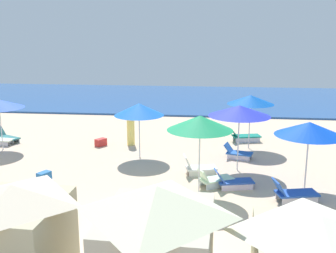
# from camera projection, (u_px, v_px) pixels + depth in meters

# --- Properties ---
(ground_plane) EXTENTS (60.00, 60.00, 0.00)m
(ground_plane) POSITION_uv_depth(u_px,v_px,m) (142.00, 232.00, 11.52)
(ground_plane) COLOR beige
(ocean) EXTENTS (60.00, 14.20, 0.12)m
(ocean) POSITION_uv_depth(u_px,v_px,m) (189.00, 98.00, 33.66)
(ocean) COLOR #265296
(ocean) RESTS_ON ground_plane
(cabana_2) EXTENTS (2.09, 2.26, 2.69)m
(cabana_2) POSITION_uv_depth(u_px,v_px,m) (16.00, 247.00, 8.04)
(cabana_2) COLOR #BBB18B
(cabana_2) RESTS_ON ground_plane
(umbrella_1) EXTENTS (2.20, 2.20, 2.58)m
(umbrella_1) POSITION_uv_depth(u_px,v_px,m) (251.00, 100.00, 19.17)
(umbrella_1) COLOR silver
(umbrella_1) RESTS_ON ground_plane
(lounge_chair_1_0) EXTENTS (1.63, 0.96, 0.65)m
(lounge_chair_1_0) POSITION_uv_depth(u_px,v_px,m) (244.00, 136.00, 20.83)
(lounge_chair_1_0) COLOR silver
(lounge_chair_1_0) RESTS_ON ground_plane
(umbrella_2) EXTENTS (2.46, 2.46, 2.67)m
(umbrella_2) POSITION_uv_depth(u_px,v_px,m) (239.00, 111.00, 16.06)
(umbrella_2) COLOR silver
(umbrella_2) RESTS_ON ground_plane
(lounge_chair_2_0) EXTENTS (1.39, 0.89, 0.79)m
(lounge_chair_2_0) POSITION_uv_depth(u_px,v_px,m) (198.00, 168.00, 16.07)
(lounge_chair_2_0) COLOR silver
(lounge_chair_2_0) RESTS_ON ground_plane
(lounge_chair_2_1) EXTENTS (1.34, 0.91, 0.64)m
(lounge_chair_2_1) POSITION_uv_depth(u_px,v_px,m) (237.00, 153.00, 18.07)
(lounge_chair_2_1) COLOR silver
(lounge_chair_2_1) RESTS_ON ground_plane
(lounge_chair_4_1) EXTENTS (1.66, 1.26, 0.69)m
(lounge_chair_4_1) POSITION_uv_depth(u_px,v_px,m) (5.00, 137.00, 20.74)
(lounge_chair_4_1) COLOR silver
(lounge_chair_4_1) RESTS_ON ground_plane
(umbrella_5) EXTENTS (2.23, 2.23, 2.77)m
(umbrella_5) POSITION_uv_depth(u_px,v_px,m) (200.00, 123.00, 13.67)
(umbrella_5) COLOR silver
(umbrella_5) RESTS_ON ground_plane
(lounge_chair_5_0) EXTENTS (1.49, 0.86, 0.71)m
(lounge_chair_5_0) POSITION_uv_depth(u_px,v_px,m) (233.00, 181.00, 14.67)
(lounge_chair_5_0) COLOR silver
(lounge_chair_5_0) RESTS_ON ground_plane
(lounge_chair_5_1) EXTENTS (1.43, 1.14, 0.72)m
(lounge_chair_5_1) POSITION_uv_depth(u_px,v_px,m) (214.00, 179.00, 14.83)
(lounge_chair_5_1) COLOR silver
(lounge_chair_5_1) RESTS_ON ground_plane
(umbrella_6) EXTENTS (2.18, 2.18, 2.45)m
(umbrella_6) POSITION_uv_depth(u_px,v_px,m) (139.00, 109.00, 17.77)
(umbrella_6) COLOR silver
(umbrella_6) RESTS_ON ground_plane
(umbrella_7) EXTENTS (2.36, 2.36, 2.48)m
(umbrella_7) POSITION_uv_depth(u_px,v_px,m) (309.00, 129.00, 14.04)
(umbrella_7) COLOR silver
(umbrella_7) RESTS_ON ground_plane
(lounge_chair_7_0) EXTENTS (1.57, 0.95, 0.78)m
(lounge_chair_7_0) POSITION_uv_depth(u_px,v_px,m) (294.00, 193.00, 13.49)
(lounge_chair_7_0) COLOR silver
(lounge_chair_7_0) RESTS_ON ground_plane
(beachgoer_2) EXTENTS (0.48, 0.48, 1.54)m
(beachgoer_2) POSITION_uv_depth(u_px,v_px,m) (131.00, 131.00, 20.11)
(beachgoer_2) COLOR #F9DE66
(beachgoer_2) RESTS_ON ground_plane
(cooler_box_0) EXTENTS (0.50, 0.58, 0.36)m
(cooler_box_0) POSITION_uv_depth(u_px,v_px,m) (44.00, 177.00, 15.35)
(cooler_box_0) COLOR #1F5FA4
(cooler_box_0) RESTS_ON ground_plane
(cooler_box_1) EXTENTS (0.57, 0.63, 0.36)m
(cooler_box_1) POSITION_uv_depth(u_px,v_px,m) (101.00, 142.00, 20.05)
(cooler_box_1) COLOR red
(cooler_box_1) RESTS_ON ground_plane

